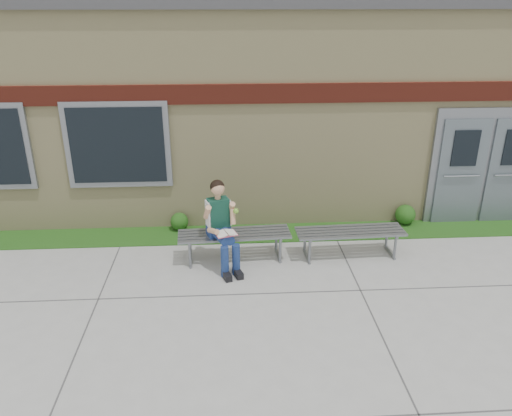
{
  "coord_description": "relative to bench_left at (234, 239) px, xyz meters",
  "views": [
    {
      "loc": [
        -1.02,
        -6.0,
        4.18
      ],
      "look_at": [
        -0.55,
        1.7,
        0.92
      ],
      "focal_mm": 35.0,
      "sensor_mm": 36.0,
      "label": 1
    }
  ],
  "objects": [
    {
      "name": "bench_left",
      "position": [
        0.0,
        0.0,
        0.0
      ],
      "size": [
        1.93,
        0.64,
        0.49
      ],
      "rotation": [
        0.0,
        0.0,
        0.06
      ],
      "color": "slate",
      "rests_on": "ground"
    },
    {
      "name": "shrub_mid",
      "position": [
        -1.04,
        1.21,
        -0.19
      ],
      "size": [
        0.34,
        0.34,
        0.34
      ],
      "primitive_type": "sphere",
      "color": "#274D14",
      "rests_on": "grass_strip"
    },
    {
      "name": "school_building",
      "position": [
        0.92,
        4.35,
        1.72
      ],
      "size": [
        16.2,
        6.22,
        4.2
      ],
      "color": "beige",
      "rests_on": "ground"
    },
    {
      "name": "girl",
      "position": [
        -0.21,
        -0.21,
        0.39
      ],
      "size": [
        0.65,
        0.93,
        1.48
      ],
      "rotation": [
        0.0,
        0.0,
        0.32
      ],
      "color": "navy",
      "rests_on": "ground"
    },
    {
      "name": "bench_right",
      "position": [
        2.0,
        0.0,
        -0.01
      ],
      "size": [
        1.89,
        0.59,
        0.48
      ],
      "rotation": [
        0.0,
        0.0,
        0.04
      ],
      "color": "slate",
      "rests_on": "ground"
    },
    {
      "name": "grass_strip",
      "position": [
        0.92,
        0.96,
        -0.37
      ],
      "size": [
        16.0,
        0.8,
        0.02
      ],
      "primitive_type": "cube",
      "color": "#274D14",
      "rests_on": "ground"
    },
    {
      "name": "ground",
      "position": [
        0.92,
        -1.64,
        -0.38
      ],
      "size": [
        80.0,
        80.0,
        0.0
      ],
      "primitive_type": "plane",
      "color": "#9E9E99",
      "rests_on": "ground"
    },
    {
      "name": "shrub_east",
      "position": [
        3.41,
        1.21,
        -0.16
      ],
      "size": [
        0.39,
        0.39,
        0.39
      ],
      "primitive_type": "sphere",
      "color": "#274D14",
      "rests_on": "grass_strip"
    }
  ]
}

